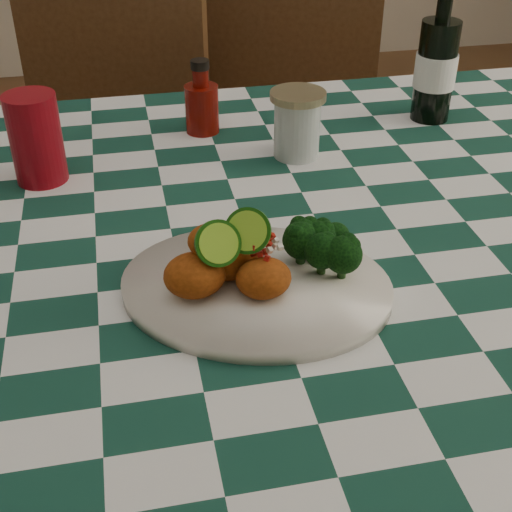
{
  "coord_description": "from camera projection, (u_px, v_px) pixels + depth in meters",
  "views": [
    {
      "loc": [
        -0.16,
        -0.85,
        1.3
      ],
      "look_at": [
        -0.02,
        -0.17,
        0.84
      ],
      "focal_mm": 50.0,
      "sensor_mm": 36.0,
      "label": 1
    }
  ],
  "objects": [
    {
      "name": "dining_table",
      "position": [
        245.0,
        417.0,
        1.22
      ],
      "size": [
        1.66,
        1.06,
        0.79
      ],
      "primitive_type": null,
      "color": "#133D30",
      "rests_on": "ground"
    },
    {
      "name": "plate",
      "position": [
        256.0,
        288.0,
        0.86
      ],
      "size": [
        0.39,
        0.35,
        0.02
      ],
      "primitive_type": null,
      "rotation": [
        0.0,
        0.0,
        -0.35
      ],
      "color": "silver",
      "rests_on": "dining_table"
    },
    {
      "name": "fried_chicken_pile",
      "position": [
        236.0,
        254.0,
        0.83
      ],
      "size": [
        0.14,
        0.1,
        0.09
      ],
      "primitive_type": null,
      "color": "#A2420F",
      "rests_on": "plate"
    },
    {
      "name": "broccoli_side",
      "position": [
        324.0,
        250.0,
        0.86
      ],
      "size": [
        0.07,
        0.07,
        0.05
      ],
      "primitive_type": null,
      "color": "black",
      "rests_on": "plate"
    },
    {
      "name": "red_tumbler",
      "position": [
        36.0,
        139.0,
        1.07
      ],
      "size": [
        0.09,
        0.09,
        0.14
      ],
      "primitive_type": "cylinder",
      "rotation": [
        0.0,
        0.0,
        -0.15
      ],
      "color": "maroon",
      "rests_on": "dining_table"
    },
    {
      "name": "ketchup_bottle",
      "position": [
        201.0,
        97.0,
        1.23
      ],
      "size": [
        0.06,
        0.06,
        0.13
      ],
      "primitive_type": null,
      "rotation": [
        0.0,
        0.0,
        0.01
      ],
      "color": "#5F0B04",
      "rests_on": "dining_table"
    },
    {
      "name": "mason_jar",
      "position": [
        297.0,
        124.0,
        1.15
      ],
      "size": [
        0.1,
        0.1,
        0.11
      ],
      "primitive_type": null,
      "rotation": [
        0.0,
        0.0,
        0.16
      ],
      "color": "#B2BCBA",
      "rests_on": "dining_table"
    },
    {
      "name": "beer_bottle",
      "position": [
        438.0,
        52.0,
        1.24
      ],
      "size": [
        0.08,
        0.08,
        0.25
      ],
      "primitive_type": null,
      "rotation": [
        0.0,
        0.0,
        -0.11
      ],
      "color": "black",
      "rests_on": "dining_table"
    },
    {
      "name": "wooden_chair_left",
      "position": [
        95.0,
        187.0,
        1.68
      ],
      "size": [
        0.61,
        0.62,
        1.01
      ],
      "primitive_type": null,
      "rotation": [
        0.0,
        0.0,
        -0.38
      ],
      "color": "#472814",
      "rests_on": "ground"
    },
    {
      "name": "wooden_chair_right",
      "position": [
        275.0,
        164.0,
        1.79
      ],
      "size": [
        0.61,
        0.62,
        1.0
      ],
      "primitive_type": null,
      "rotation": [
        0.0,
        0.0,
        -0.39
      ],
      "color": "#472814",
      "rests_on": "ground"
    }
  ]
}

